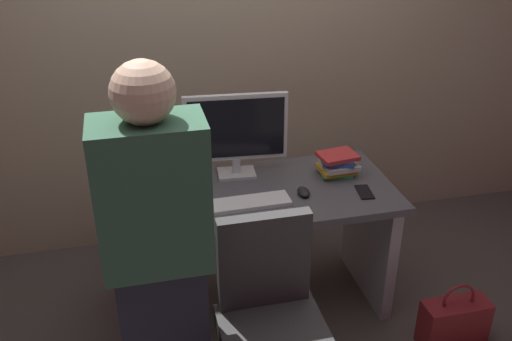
# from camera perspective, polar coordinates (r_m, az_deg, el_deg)

# --- Properties ---
(ground_plane) EXTENTS (9.00, 9.00, 0.00)m
(ground_plane) POSITION_cam_1_polar(r_m,az_deg,el_deg) (3.32, -0.21, -13.16)
(ground_plane) COLOR #4C4742
(wall_back) EXTENTS (6.40, 0.10, 3.00)m
(wall_back) POSITION_cam_1_polar(r_m,az_deg,el_deg) (3.43, -3.70, 16.28)
(wall_back) COLOR tan
(wall_back) RESTS_ON ground
(desk) EXTENTS (1.46, 0.68, 0.72)m
(desk) POSITION_cam_1_polar(r_m,az_deg,el_deg) (3.02, -0.22, -5.85)
(desk) COLOR #4C4C51
(desk) RESTS_ON ground
(office_chair) EXTENTS (0.52, 0.52, 0.94)m
(office_chair) POSITION_cam_1_polar(r_m,az_deg,el_deg) (2.51, 1.54, -16.12)
(office_chair) COLOR black
(office_chair) RESTS_ON ground
(person_at_desk) EXTENTS (0.40, 0.24, 1.64)m
(person_at_desk) POSITION_cam_1_polar(r_m,az_deg,el_deg) (2.23, -9.67, -9.24)
(person_at_desk) COLOR #262838
(person_at_desk) RESTS_ON ground
(monitor) EXTENTS (0.54, 0.16, 0.46)m
(monitor) POSITION_cam_1_polar(r_m,az_deg,el_deg) (2.96, -2.02, 3.98)
(monitor) COLOR silver
(monitor) RESTS_ON desk
(keyboard) EXTENTS (0.43, 0.14, 0.02)m
(keyboard) POSITION_cam_1_polar(r_m,az_deg,el_deg) (2.79, -0.94, -3.27)
(keyboard) COLOR white
(keyboard) RESTS_ON desk
(mouse) EXTENTS (0.06, 0.10, 0.03)m
(mouse) POSITION_cam_1_polar(r_m,az_deg,el_deg) (2.88, 4.79, -2.15)
(mouse) COLOR black
(mouse) RESTS_ON desk
(cup_near_keyboard) EXTENTS (0.07, 0.07, 0.09)m
(cup_near_keyboard) POSITION_cam_1_polar(r_m,az_deg,el_deg) (2.75, -7.41, -3.07)
(cup_near_keyboard) COLOR white
(cup_near_keyboard) RESTS_ON desk
(book_stack) EXTENTS (0.22, 0.18, 0.13)m
(book_stack) POSITION_cam_1_polar(r_m,az_deg,el_deg) (3.07, 8.15, 0.63)
(book_stack) COLOR #338C59
(book_stack) RESTS_ON desk
(cell_phone) EXTENTS (0.09, 0.15, 0.01)m
(cell_phone) POSITION_cam_1_polar(r_m,az_deg,el_deg) (2.95, 10.81, -2.13)
(cell_phone) COLOR black
(cell_phone) RESTS_ON desk
(handbag) EXTENTS (0.34, 0.14, 0.38)m
(handbag) POSITION_cam_1_polar(r_m,az_deg,el_deg) (3.16, 19.19, -14.18)
(handbag) COLOR maroon
(handbag) RESTS_ON ground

